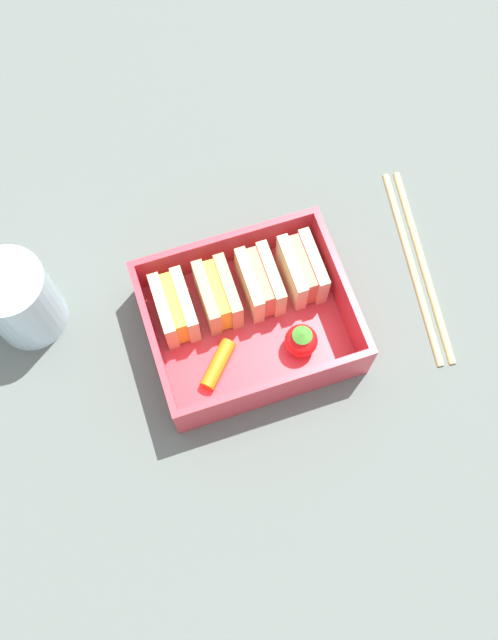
# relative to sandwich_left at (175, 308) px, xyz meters

# --- Properties ---
(ground_plane) EXTENTS (1.20, 1.20, 0.02)m
(ground_plane) POSITION_rel_sandwich_left_xyz_m (0.06, -0.03, -0.04)
(ground_plane) COLOR #555E59
(bento_tray) EXTENTS (0.18, 0.15, 0.01)m
(bento_tray) POSITION_rel_sandwich_left_xyz_m (0.06, -0.03, -0.03)
(bento_tray) COLOR #D73440
(bento_tray) RESTS_ON ground_plane
(bento_rim) EXTENTS (0.18, 0.15, 0.05)m
(bento_rim) POSITION_rel_sandwich_left_xyz_m (0.06, -0.03, 0.00)
(bento_rim) COLOR #D73440
(bento_rim) RESTS_ON bento_tray
(sandwich_left) EXTENTS (0.03, 0.06, 0.04)m
(sandwich_left) POSITION_rel_sandwich_left_xyz_m (0.00, 0.00, 0.00)
(sandwich_left) COLOR #D6BD8A
(sandwich_left) RESTS_ON bento_tray
(sandwich_center_left) EXTENTS (0.03, 0.06, 0.04)m
(sandwich_center_left) POSITION_rel_sandwich_left_xyz_m (0.04, 0.00, 0.00)
(sandwich_center_left) COLOR tan
(sandwich_center_left) RESTS_ON bento_tray
(sandwich_center) EXTENTS (0.03, 0.06, 0.04)m
(sandwich_center) POSITION_rel_sandwich_left_xyz_m (0.08, 0.00, 0.00)
(sandwich_center) COLOR beige
(sandwich_center) RESTS_ON bento_tray
(sandwich_center_right) EXTENTS (0.03, 0.06, 0.04)m
(sandwich_center_right) POSITION_rel_sandwich_left_xyz_m (0.12, 0.00, 0.00)
(sandwich_center_right) COLOR beige
(sandwich_center_right) RESTS_ON bento_tray
(carrot_stick_far_left) EXTENTS (0.04, 0.04, 0.01)m
(carrot_stick_far_left) POSITION_rel_sandwich_left_xyz_m (0.02, -0.06, -0.02)
(carrot_stick_far_left) COLOR orange
(carrot_stick_far_left) RESTS_ON bento_tray
(strawberry_far_left) EXTENTS (0.03, 0.03, 0.04)m
(strawberry_far_left) POSITION_rel_sandwich_left_xyz_m (0.10, -0.06, -0.01)
(strawberry_far_left) COLOR red
(strawberry_far_left) RESTS_ON bento_tray
(chopstick_pair) EXTENTS (0.05, 0.21, 0.01)m
(chopstick_pair) POSITION_rel_sandwich_left_xyz_m (0.24, -0.02, -0.03)
(chopstick_pair) COLOR tan
(chopstick_pair) RESTS_ON ground_plane
(drinking_glass) EXTENTS (0.07, 0.07, 0.09)m
(drinking_glass) POSITION_rel_sandwich_left_xyz_m (-0.13, 0.05, 0.01)
(drinking_glass) COLOR silver
(drinking_glass) RESTS_ON ground_plane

